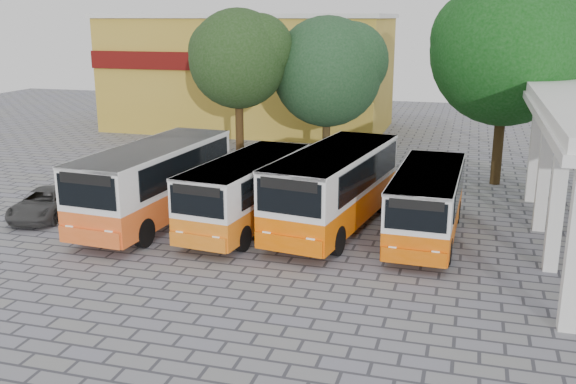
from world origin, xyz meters
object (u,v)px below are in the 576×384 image
(bus_far_right, at_px, (427,200))
(parked_car, at_px, (45,203))
(bus_centre_right, at_px, (334,184))
(bus_far_left, at_px, (155,178))
(bus_centre_left, at_px, (247,189))

(bus_far_right, xyz_separation_m, parked_car, (-15.52, -1.48, -0.95))
(bus_centre_right, bearing_deg, bus_far_left, -162.34)
(bus_centre_left, bearing_deg, bus_far_left, -169.22)
(bus_centre_left, bearing_deg, parked_car, -167.12)
(bus_far_left, xyz_separation_m, bus_far_right, (10.71, 0.81, -0.28))
(bus_centre_right, height_order, parked_car, bus_centre_right)
(parked_car, bearing_deg, bus_far_left, -4.93)
(bus_far_left, bearing_deg, bus_far_right, 8.23)
(bus_centre_left, relative_size, parked_car, 1.89)
(bus_far_left, distance_m, bus_far_right, 10.75)
(bus_centre_left, distance_m, bus_far_right, 6.91)
(bus_far_left, xyz_separation_m, parked_car, (-4.81, -0.68, -1.23))
(bus_centre_right, relative_size, parked_car, 2.15)
(parked_car, bearing_deg, bus_far_right, -7.48)
(bus_far_right, bearing_deg, bus_centre_right, 176.21)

